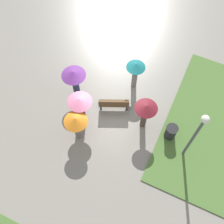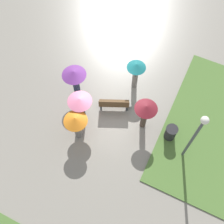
{
  "view_description": "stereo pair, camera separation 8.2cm",
  "coord_description": "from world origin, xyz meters",
  "views": [
    {
      "loc": [
        -3.04,
        6.14,
        12.64
      ],
      "look_at": [
        -0.4,
        0.44,
        0.78
      ],
      "focal_mm": 45.0,
      "sensor_mm": 36.0,
      "label": 1
    },
    {
      "loc": [
        -3.11,
        6.1,
        12.64
      ],
      "look_at": [
        -0.4,
        0.44,
        0.78
      ],
      "focal_mm": 45.0,
      "sensor_mm": 36.0,
      "label": 2
    }
  ],
  "objects": [
    {
      "name": "lamp_post",
      "position": [
        -4.2,
        0.67,
        2.49
      ],
      "size": [
        0.32,
        0.32,
        3.8
      ],
      "color": "#474C51",
      "rests_on": "ground_plane"
    },
    {
      "name": "crowd_person_purple",
      "position": [
        1.94,
        -0.23,
        1.42
      ],
      "size": [
        1.2,
        1.2,
        1.84
      ],
      "rotation": [
        0.0,
        0.0,
        0.33
      ],
      "color": "#282D47",
      "rests_on": "ground_plane"
    },
    {
      "name": "park_bench",
      "position": [
        -0.22,
        -0.16,
        0.46
      ],
      "size": [
        1.55,
        0.99,
        0.9
      ],
      "rotation": [
        0.0,
        0.0,
        0.42
      ],
      "color": "brown",
      "rests_on": "ground_plane"
    },
    {
      "name": "crowd_person_pink",
      "position": [
        0.94,
        1.01,
        1.42
      ],
      "size": [
        1.13,
        1.13,
        1.91
      ],
      "rotation": [
        0.0,
        0.0,
        4.42
      ],
      "color": "#47382D",
      "rests_on": "ground_plane"
    },
    {
      "name": "trash_bin",
      "position": [
        -3.31,
        0.09,
        0.46
      ],
      "size": [
        0.57,
        0.57,
        0.91
      ],
      "color": "#232326",
      "rests_on": "ground_plane"
    },
    {
      "name": "crowd_person_teal",
      "position": [
        -0.6,
        -1.9,
        1.4
      ],
      "size": [
        0.94,
        0.94,
        1.86
      ],
      "rotation": [
        0.0,
        0.0,
        2.47
      ],
      "color": "slate",
      "rests_on": "ground_plane"
    },
    {
      "name": "crowd_person_orange",
      "position": [
        0.69,
        1.89,
        1.34
      ],
      "size": [
        1.09,
        1.09,
        1.81
      ],
      "rotation": [
        0.0,
        0.0,
        3.88
      ],
      "color": "slate",
      "rests_on": "ground_plane"
    },
    {
      "name": "crowd_person_maroon",
      "position": [
        -1.9,
        0.06,
        1.45
      ],
      "size": [
        1.05,
        1.05,
        1.91
      ],
      "rotation": [
        0.0,
        0.0,
        2.87
      ],
      "color": "#47382D",
      "rests_on": "ground_plane"
    },
    {
      "name": "ground_plane",
      "position": [
        0.0,
        0.0,
        0.0
      ],
      "size": [
        90.0,
        90.0,
        0.0
      ],
      "primitive_type": "plane",
      "color": "gray"
    }
  ]
}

